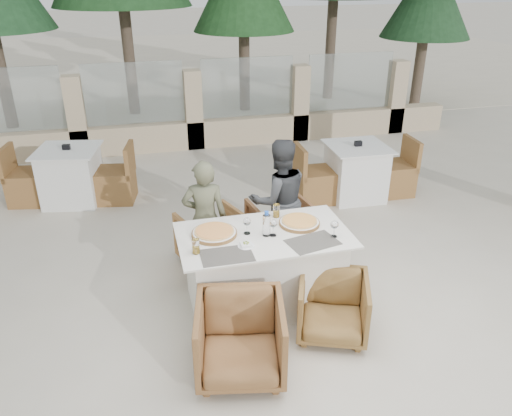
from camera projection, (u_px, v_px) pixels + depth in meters
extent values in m
plane|color=beige|center=(263.00, 296.00, 5.05)|extent=(80.00, 80.00, 0.00)
cube|color=beige|center=(158.00, 63.00, 17.26)|extent=(30.00, 16.00, 0.01)
cone|color=#1E4423|center=(428.00, 5.00, 10.97)|extent=(1.98, 1.98, 4.50)
cube|color=#524C46|center=(227.00, 255.00, 4.28)|extent=(0.45, 0.31, 0.00)
cube|color=#544F48|center=(313.00, 242.00, 4.49)|extent=(0.50, 0.39, 0.00)
cylinder|color=orange|center=(214.00, 232.00, 4.60)|extent=(0.46, 0.46, 0.05)
cylinder|color=orange|center=(299.00, 222.00, 4.79)|extent=(0.51, 0.51, 0.05)
cylinder|color=#C2DDFF|center=(267.00, 224.00, 4.56)|extent=(0.08, 0.08, 0.25)
cylinder|color=#BF8D1B|center=(196.00, 246.00, 4.29)|extent=(0.09, 0.09, 0.13)
cylinder|color=gold|center=(276.00, 211.00, 4.92)|extent=(0.07, 0.07, 0.13)
imported|color=olive|center=(213.00, 239.00, 5.48)|extent=(0.84, 0.85, 0.61)
imported|color=brown|center=(281.00, 227.00, 5.74)|extent=(0.75, 0.77, 0.62)
imported|color=brown|center=(240.00, 339.00, 3.98)|extent=(0.83, 0.84, 0.65)
imported|color=brown|center=(333.00, 307.00, 4.43)|extent=(0.79, 0.80, 0.57)
imported|color=#5C5E44|center=(205.00, 218.00, 5.20)|extent=(0.51, 0.38, 1.28)
imported|color=#393B3E|center=(279.00, 200.00, 5.48)|extent=(0.70, 0.56, 1.40)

